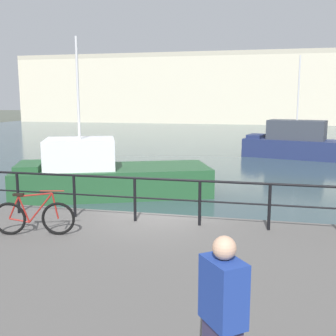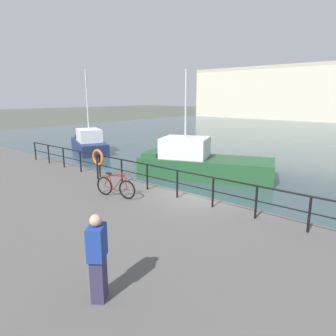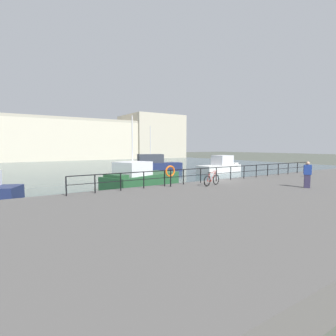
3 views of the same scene
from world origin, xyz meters
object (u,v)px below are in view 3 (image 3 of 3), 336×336
harbor_building (84,140)px  moored_blue_motorboat (140,178)px  moored_small_launch (153,165)px  mooring_bollard (307,174)px  standing_person (307,174)px  life_ring_stand (170,172)px  parked_bicycle (212,180)px  moored_cabin_cruiser (220,167)px

harbor_building → moored_blue_motorboat: size_ratio=9.15×
moored_small_launch → mooring_bollard: size_ratio=18.93×
moored_blue_motorboat → standing_person: moored_blue_motorboat is taller
life_ring_stand → moored_blue_motorboat: bearing=79.9°
parked_bicycle → life_ring_stand: (-2.60, 1.18, 0.59)m
harbor_building → life_ring_stand: (-11.96, -62.16, -3.63)m
moored_cabin_cruiser → mooring_bollard: size_ratio=15.84×
moored_cabin_cruiser → standing_person: size_ratio=4.12×
mooring_bollard → standing_person: bearing=-151.5°
moored_small_launch → standing_person: size_ratio=4.93×
moored_small_launch → life_ring_stand: size_ratio=5.96×
moored_small_launch → moored_blue_motorboat: 15.63m
harbor_building → moored_cabin_cruiser: harbor_building is taller
moored_blue_motorboat → life_ring_stand: size_ratio=5.93×
harbor_building → moored_small_launch: harbor_building is taller
moored_small_launch → moored_blue_motorboat: bearing=70.3°
harbor_building → standing_person: (-4.96, -67.45, -3.74)m
harbor_building → standing_person: 67.74m
harbor_building → mooring_bollard: bearing=-88.9°
moored_cabin_cruiser → moored_blue_motorboat: (-15.16, -5.35, -0.03)m
mooring_bollard → standing_person: 7.02m
moored_cabin_cruiser → moored_small_launch: size_ratio=0.84×
moored_blue_motorboat → parked_bicycle: size_ratio=4.76×
harbor_building → moored_blue_motorboat: harbor_building is taller
moored_small_launch → mooring_bollard: 21.63m
moored_small_launch → moored_cabin_cruiser: bearing=144.8°
moored_blue_motorboat → moored_small_launch: bearing=-146.5°
moored_cabin_cruiser → parked_bicycle: moored_cabin_cruiser is taller
moored_cabin_cruiser → harbor_building: bearing=88.6°
moored_cabin_cruiser → parked_bicycle: 18.99m
moored_small_launch → parked_bicycle: moored_small_launch is taller
moored_cabin_cruiser → life_ring_stand: 20.25m
harbor_building → mooring_bollard: harbor_building is taller
moored_small_launch → standing_person: (-3.03, -24.74, 0.91)m
moored_small_launch → standing_person: 24.94m
moored_cabin_cruiser → parked_bicycle: bearing=-142.7°
moored_blue_motorboat → standing_person: 13.27m
moored_cabin_cruiser → moored_small_launch: (-6.29, 7.52, 0.07)m
harbor_building → standing_person: bearing=-94.2°
moored_cabin_cruiser → life_ring_stand: moored_cabin_cruiser is taller
harbor_building → mooring_bollard: (1.18, -64.11, -4.39)m
moored_blue_motorboat → life_ring_stand: moored_blue_motorboat is taller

